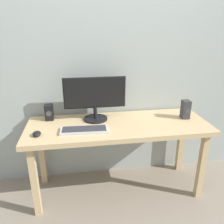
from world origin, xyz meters
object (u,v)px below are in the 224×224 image
speaker_right (186,109)px  speaker_left (49,112)px  monitor (95,97)px  keyboard_primary (84,130)px  desk (118,132)px  mouse (37,134)px

speaker_right → speaker_left: size_ratio=1.18×
monitor → keyboard_primary: size_ratio=1.41×
desk → speaker_left: bearing=162.9°
desk → keyboard_primary: bearing=-160.8°
monitor → speaker_right: monitor is taller
monitor → speaker_left: (-0.44, 0.05, -0.15)m
monitor → speaker_left: monitor is taller
monitor → mouse: (-0.51, -0.28, -0.21)m
monitor → mouse: monitor is taller
monitor → desk: bearing=-35.3°
desk → mouse: bearing=-169.1°
monitor → mouse: size_ratio=6.48×
keyboard_primary → speaker_left: 0.45m
desk → monitor: bearing=144.7°
speaker_right → monitor: bearing=173.1°
speaker_right → keyboard_primary: bearing=-171.5°
keyboard_primary → speaker_left: bearing=136.2°
mouse → speaker_right: bearing=-0.5°
monitor → keyboard_primary: (-0.12, -0.25, -0.21)m
keyboard_primary → speaker_left: (-0.32, 0.31, 0.06)m
monitor → keyboard_primary: monitor is taller
keyboard_primary → mouse: size_ratio=4.60×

